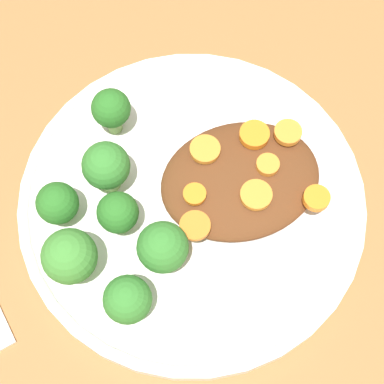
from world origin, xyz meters
TOP-DOWN VIEW (x-y plane):
  - ground_plane at (0.00, 0.00)m, footprint 4.00×4.00m
  - plate at (0.00, 0.00)m, footprint 0.29×0.29m
  - stew_mound at (0.04, -0.00)m, footprint 0.13×0.10m
  - broccoli_floret_0 at (-0.06, 0.03)m, footprint 0.04×0.04m
  - broccoli_floret_1 at (-0.06, -0.01)m, footprint 0.03×0.03m
  - broccoli_floret_2 at (-0.07, -0.07)m, footprint 0.04×0.04m
  - broccoli_floret_3 at (-0.04, -0.04)m, footprint 0.04×0.04m
  - broccoli_floret_4 at (-0.10, -0.03)m, footprint 0.04×0.04m
  - broccoli_floret_5 at (-0.10, 0.02)m, footprint 0.03×0.03m
  - broccoli_floret_6 at (-0.04, 0.08)m, footprint 0.03×0.03m
  - carrot_slice_0 at (0.06, 0.03)m, footprint 0.02×0.02m
  - carrot_slice_1 at (0.02, 0.03)m, footprint 0.02×0.02m
  - carrot_slice_2 at (0.05, -0.02)m, footprint 0.03×0.03m
  - carrot_slice_3 at (0.00, -0.01)m, footprint 0.02×0.02m
  - carrot_slice_4 at (0.06, -0.00)m, footprint 0.02×0.02m
  - carrot_slice_5 at (0.09, 0.02)m, footprint 0.02×0.02m
  - carrot_slice_6 at (-0.01, -0.03)m, footprint 0.02×0.02m
  - carrot_slice_7 at (0.09, -0.04)m, footprint 0.02×0.02m

SIDE VIEW (x-z plane):
  - ground_plane at x=0.00m, z-range 0.00..0.00m
  - plate at x=0.00m, z-range 0.00..0.02m
  - stew_mound at x=0.04m, z-range 0.01..0.04m
  - broccoli_floret_5 at x=-0.10m, z-range 0.02..0.06m
  - carrot_slice_3 at x=0.00m, z-range 0.04..0.04m
  - carrot_slice_6 at x=-0.01m, z-range 0.04..0.04m
  - carrot_slice_2 at x=0.05m, z-range 0.04..0.04m
  - carrot_slice_1 at x=0.02m, z-range 0.04..0.04m
  - carrot_slice_4 at x=0.06m, z-range 0.04..0.04m
  - carrot_slice_5 at x=0.09m, z-range 0.04..0.05m
  - broccoli_floret_2 at x=-0.07m, z-range 0.02..0.07m
  - carrot_slice_0 at x=0.06m, z-range 0.04..0.05m
  - carrot_slice_7 at x=0.09m, z-range 0.04..0.05m
  - broccoli_floret_1 at x=-0.06m, z-range 0.02..0.07m
  - broccoli_floret_6 at x=-0.04m, z-range 0.02..0.07m
  - broccoli_floret_0 at x=-0.06m, z-range 0.02..0.07m
  - broccoli_floret_4 at x=-0.10m, z-range 0.02..0.08m
  - broccoli_floret_3 at x=-0.04m, z-range 0.02..0.08m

